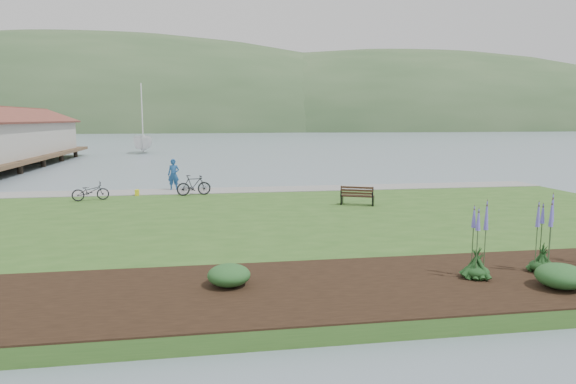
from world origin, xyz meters
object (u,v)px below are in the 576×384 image
sailboat (144,153)px  person (173,172)px  park_bench (357,195)px  bicycle_a (90,191)px

sailboat → person: bearing=-86.1°
person → sailboat: (-5.80, 38.33, -1.41)m
park_bench → bicycle_a: park_bench is taller
park_bench → person: (-8.43, 6.39, 0.56)m
park_bench → sailboat: (-14.24, 44.71, -0.85)m
bicycle_a → sailboat: bearing=-13.2°
person → bicycle_a: bearing=-130.1°
bicycle_a → sailboat: (-2.07, 41.32, -0.84)m
bicycle_a → sailboat: size_ratio=0.06×
park_bench → bicycle_a: size_ratio=0.93×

